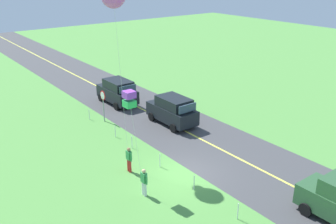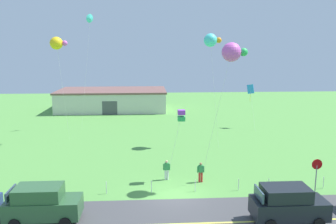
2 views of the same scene
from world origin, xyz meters
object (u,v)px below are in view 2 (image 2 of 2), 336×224
(car_suv_foreground, at_px, (288,204))
(person_adult_companion, at_px, (167,169))
(kite_green_far, at_px, (57,43))
(kite_orange_near, at_px, (211,40))
(kite_blue_mid, at_px, (181,116))
(kite_yellow_high, at_px, (90,19))
(kite_red_low, at_px, (232,52))
(stop_sign, at_px, (317,169))
(warehouse_distant, at_px, (113,100))
(car_parked_west_near, at_px, (42,203))
(person_adult_near, at_px, (201,172))
(kite_pink_drift, at_px, (251,90))

(car_suv_foreground, distance_m, person_adult_companion, 10.02)
(kite_green_far, xyz_separation_m, kite_orange_near, (16.58, -2.30, 0.29))
(kite_green_far, relative_size, kite_orange_near, 0.98)
(kite_blue_mid, bearing_deg, kite_yellow_high, 116.25)
(person_adult_companion, height_order, kite_green_far, kite_green_far)
(kite_blue_mid, bearing_deg, kite_red_low, -20.38)
(stop_sign, xyz_separation_m, kite_red_low, (-5.93, 1.99, 8.29))
(kite_red_low, height_order, warehouse_distant, kite_red_low)
(car_parked_west_near, bearing_deg, warehouse_distant, 89.42)
(car_suv_foreground, xyz_separation_m, kite_yellow_high, (-15.57, 27.33, 13.00))
(person_adult_near, bearing_deg, kite_green_far, 3.59)
(kite_green_far, relative_size, warehouse_distant, 0.64)
(kite_orange_near, bearing_deg, kite_blue_mid, -111.61)
(kite_blue_mid, xyz_separation_m, kite_pink_drift, (11.09, 18.44, -0.18))
(person_adult_companion, distance_m, kite_yellow_high, 25.57)
(kite_pink_drift, xyz_separation_m, warehouse_distant, (-19.71, 14.93, -3.28))
(person_adult_near, xyz_separation_m, kite_blue_mid, (-1.48, 0.71, 4.35))
(car_suv_foreground, distance_m, kite_red_low, 10.98)
(kite_blue_mid, xyz_separation_m, kite_green_far, (-12.42, 12.82, 5.75))
(car_parked_west_near, distance_m, warehouse_distant, 39.73)
(car_parked_west_near, distance_m, stop_sign, 18.73)
(person_adult_near, height_order, kite_yellow_high, kite_yellow_high)
(stop_sign, xyz_separation_m, kite_blue_mid, (-9.46, 3.30, 3.41))
(car_parked_west_near, relative_size, kite_red_low, 0.41)
(kite_red_low, bearing_deg, stop_sign, -18.54)
(kite_yellow_high, relative_size, kite_green_far, 1.27)
(stop_sign, distance_m, kite_blue_mid, 10.58)
(kite_orange_near, bearing_deg, kite_pink_drift, 48.86)
(car_suv_foreground, xyz_separation_m, person_adult_companion, (-6.86, 7.30, -0.29))
(kite_orange_near, relative_size, warehouse_distant, 0.65)
(car_suv_foreground, bearing_deg, car_parked_west_near, 176.25)
(warehouse_distant, bearing_deg, kite_pink_drift, -37.15)
(car_suv_foreground, bearing_deg, kite_blue_mid, 127.94)
(car_parked_west_near, bearing_deg, kite_blue_mid, 35.18)
(kite_orange_near, bearing_deg, car_suv_foreground, -85.07)
(person_adult_near, xyz_separation_m, kite_green_far, (-13.90, 13.52, 10.10))
(kite_red_low, relative_size, kite_green_far, 0.92)
(kite_blue_mid, height_order, kite_green_far, kite_green_far)
(kite_yellow_high, bearing_deg, car_parked_west_near, -88.14)
(kite_red_low, xyz_separation_m, kite_pink_drift, (7.56, 19.75, -5.05))
(person_adult_near, height_order, warehouse_distant, warehouse_distant)
(person_adult_companion, height_order, kite_yellow_high, kite_yellow_high)
(car_parked_west_near, relative_size, kite_yellow_high, 0.30)
(car_parked_west_near, height_order, kite_blue_mid, kite_blue_mid)
(car_parked_west_near, relative_size, person_adult_companion, 2.75)
(car_suv_foreground, height_order, car_parked_west_near, same)
(kite_yellow_high, bearing_deg, car_suv_foreground, -60.32)
(car_suv_foreground, relative_size, kite_red_low, 0.41)
(stop_sign, height_order, kite_green_far, kite_green_far)
(person_adult_near, bearing_deg, kite_pink_drift, -68.84)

